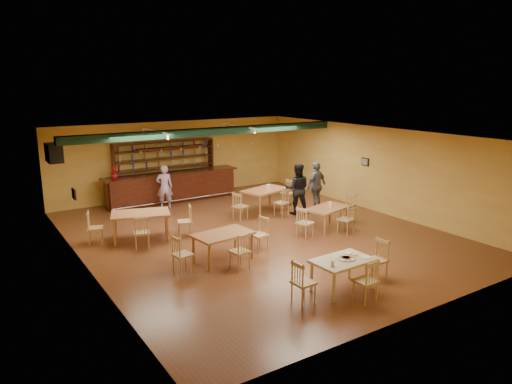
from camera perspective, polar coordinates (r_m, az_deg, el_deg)
floor at (r=14.43m, az=0.09°, el=-5.09°), size 12.00×12.00×0.00m
ceiling_beam at (r=16.21m, az=-5.33°, el=7.27°), size 10.00×0.30×0.25m
track_rail_left at (r=16.02m, az=-12.10°, el=7.22°), size 0.05×2.50×0.05m
track_rail_right at (r=17.40m, az=-2.13°, el=7.95°), size 0.05×2.50×0.05m
ac_unit at (r=16.08m, az=-23.09°, el=4.36°), size 0.34×0.70×0.48m
picture_left at (r=13.06m, az=-21.09°, el=-0.20°), size 0.04×0.34×0.28m
picture_right at (r=17.50m, az=13.01°, el=3.56°), size 0.04×0.34×0.28m
bar_counter at (r=18.46m, az=-10.04°, el=0.60°), size 5.27×0.85×1.13m
back_bar_hutch at (r=18.92m, az=-10.86°, el=2.64°), size 4.08×0.40×2.28m
poinsettia at (r=17.60m, az=-16.71°, el=2.27°), size 0.33×0.33×0.46m
dining_table_a at (r=14.22m, az=-13.67°, el=-4.02°), size 1.86×1.44×0.82m
dining_table_b at (r=16.74m, az=1.11°, el=-1.04°), size 1.84×1.38×0.82m
dining_table_c at (r=12.27m, az=-3.98°, el=-6.62°), size 1.59×1.06×0.75m
dining_table_d at (r=14.98m, az=8.59°, el=-3.14°), size 1.57×1.16×0.70m
near_table at (r=10.79m, az=10.33°, el=-9.76°), size 1.36×0.90×0.71m
pizza_tray at (r=10.71m, az=10.79°, el=-7.84°), size 0.46×0.46×0.01m
parmesan_shaker at (r=10.26m, az=9.20°, el=-8.45°), size 0.08×0.08×0.11m
napkin_stack at (r=11.00m, az=11.01°, el=-7.26°), size 0.25×0.23×0.03m
pizza_server at (r=10.84m, az=11.17°, el=-7.56°), size 0.33×0.21×0.00m
side_plate at (r=10.88m, az=13.14°, el=-7.65°), size 0.23×0.23×0.01m
patron_bar at (r=17.43m, az=-10.95°, el=0.61°), size 0.68×0.55×1.60m
patron_right_a at (r=16.46m, az=4.98°, el=0.39°), size 1.10×1.04×1.79m
patron_right_b at (r=17.08m, az=7.27°, el=0.75°), size 1.10×0.68×1.75m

